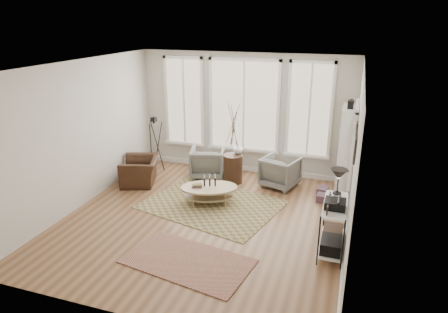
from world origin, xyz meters
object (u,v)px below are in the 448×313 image
(armchair_right, at_px, (280,172))
(bookcase, at_px, (346,150))
(low_shelf, at_px, (334,222))
(coffee_table, at_px, (209,190))
(armchair_left, at_px, (208,162))
(side_table, at_px, (233,145))
(accent_chair, at_px, (140,171))

(armchair_right, bearing_deg, bookcase, -155.03)
(low_shelf, xyz_separation_m, coffee_table, (-2.54, 0.99, -0.22))
(coffee_table, distance_m, armchair_left, 1.46)
(bookcase, distance_m, coffee_table, 3.09)
(low_shelf, distance_m, side_table, 3.29)
(armchair_left, bearing_deg, armchair_right, 165.18)
(armchair_left, distance_m, accent_chair, 1.59)
(bookcase, distance_m, armchair_left, 3.19)
(bookcase, relative_size, low_shelf, 1.58)
(armchair_left, xyz_separation_m, armchair_right, (1.77, -0.02, -0.01))
(coffee_table, distance_m, accent_chair, 1.94)
(armchair_left, relative_size, armchair_right, 1.04)
(side_table, bearing_deg, accent_chair, -160.22)
(armchair_left, distance_m, armchair_right, 1.77)
(bookcase, bearing_deg, low_shelf, -91.28)
(bookcase, bearing_deg, armchair_left, -176.81)
(low_shelf, distance_m, accent_chair, 4.66)
(low_shelf, xyz_separation_m, armchair_left, (-3.08, 2.35, -0.15))
(armchair_left, bearing_deg, bookcase, 168.95)
(low_shelf, xyz_separation_m, accent_chair, (-4.42, 1.49, -0.21))
(bookcase, bearing_deg, coffee_table, -149.56)
(side_table, height_order, accent_chair, side_table)
(armchair_right, bearing_deg, coffee_table, 64.29)
(coffee_table, height_order, armchair_right, armchair_right)
(bookcase, xyz_separation_m, armchair_right, (-1.37, -0.19, -0.61))
(armchair_right, height_order, accent_chair, armchair_right)
(low_shelf, bearing_deg, coffee_table, 158.68)
(coffee_table, relative_size, accent_chair, 1.46)
(coffee_table, bearing_deg, armchair_left, 111.53)
(coffee_table, distance_m, side_table, 1.37)
(accent_chair, bearing_deg, bookcase, 83.71)
(coffee_table, xyz_separation_m, accent_chair, (-1.87, 0.49, 0.01))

